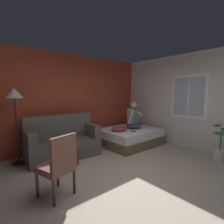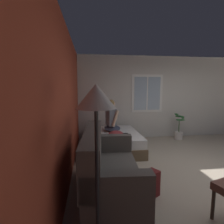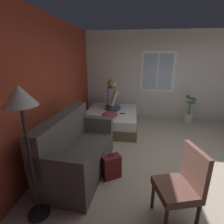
% 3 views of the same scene
% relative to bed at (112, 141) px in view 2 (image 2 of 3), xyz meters
% --- Properties ---
extents(ground_plane, '(40.00, 40.00, 0.00)m').
position_rel_bed_xyz_m(ground_plane, '(-1.66, -1.70, -0.24)').
color(ground_plane, tan).
extents(wall_back_accent, '(10.42, 0.16, 2.70)m').
position_rel_bed_xyz_m(wall_back_accent, '(-1.66, 1.04, 1.11)').
color(wall_back_accent, '#993823').
rests_on(wall_back_accent, ground).
extents(wall_side_with_window, '(0.19, 6.72, 2.70)m').
position_rel_bed_xyz_m(wall_side_with_window, '(1.13, -1.70, 1.12)').
color(wall_side_with_window, silver).
rests_on(wall_side_with_window, ground).
extents(bed, '(1.75, 1.44, 0.48)m').
position_rel_bed_xyz_m(bed, '(0.00, 0.00, 0.00)').
color(bed, brown).
rests_on(bed, ground).
extents(couch, '(1.76, 0.94, 1.04)m').
position_rel_bed_xyz_m(couch, '(-2.05, 0.34, 0.16)').
color(couch, '#514C47').
rests_on(couch, ground).
extents(person_seated, '(0.61, 0.55, 0.88)m').
position_rel_bed_xyz_m(person_seated, '(0.15, -0.00, 0.60)').
color(person_seated, '#383D51').
rests_on(person_seated, bed).
extents(backpack, '(0.34, 0.35, 0.46)m').
position_rel_bed_xyz_m(backpack, '(-2.14, -0.29, -0.04)').
color(backpack, maroon).
rests_on(backpack, ground).
extents(throw_pillow, '(0.57, 0.50, 0.14)m').
position_rel_bed_xyz_m(throw_pillow, '(-0.47, -0.03, 0.31)').
color(throw_pillow, '#993338').
rests_on(throw_pillow, bed).
extents(cell_phone, '(0.07, 0.15, 0.01)m').
position_rel_bed_xyz_m(cell_phone, '(-0.18, -0.32, 0.25)').
color(cell_phone, black).
rests_on(cell_phone, bed).
extents(floor_lamp, '(0.36, 0.36, 1.70)m').
position_rel_bed_xyz_m(floor_lamp, '(-3.01, 0.54, 1.19)').
color(floor_lamp, black).
rests_on(floor_lamp, ground).
extents(potted_plant, '(0.39, 0.37, 0.85)m').
position_rel_bed_xyz_m(potted_plant, '(0.69, -2.29, 0.07)').
color(potted_plant, silver).
rests_on(potted_plant, ground).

